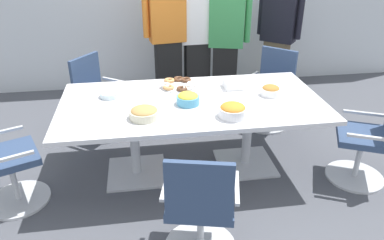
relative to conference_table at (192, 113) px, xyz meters
name	(u,v)px	position (x,y,z in m)	size (l,w,h in m)	color
ground_plane	(192,169)	(0.00, 0.00, -0.63)	(10.00, 10.00, 0.01)	#4C4F56
conference_table	(192,113)	(0.00, 0.00, 0.00)	(2.40, 1.20, 0.75)	silver
office_chair_0	(200,211)	(-0.11, -1.10, -0.22)	(0.65, 0.65, 0.91)	silver
office_chair_1	(369,142)	(1.59, -0.40, -0.22)	(0.72, 0.72, 0.91)	silver
office_chair_2	(270,93)	(1.08, 0.85, -0.22)	(0.76, 0.76, 0.91)	silver
office_chair_3	(99,101)	(-0.94, 0.91, -0.22)	(0.75, 0.75, 0.91)	silver
office_chair_4	(2,164)	(-1.64, -0.29, -0.22)	(0.71, 0.71, 0.91)	silver
person_standing_0	(167,34)	(-0.08, 1.57, 0.36)	(0.61, 0.29, 1.86)	black
person_standing_1	(197,36)	(0.31, 1.64, 0.29)	(0.61, 0.25, 1.76)	black
person_standing_2	(226,41)	(0.68, 1.56, 0.24)	(0.61, 0.33, 1.67)	black
person_standing_3	(278,36)	(1.43, 1.70, 0.24)	(0.52, 0.45, 1.68)	brown
snack_bowl_chips_yellow	(188,98)	(-0.05, -0.07, 0.18)	(0.21, 0.21, 0.11)	#4C9EC6
snack_bowl_pretzels	(271,90)	(0.75, 0.01, 0.17)	(0.18, 0.18, 0.10)	white
snack_bowl_cookies	(144,113)	(-0.44, -0.29, 0.17)	(0.25, 0.25, 0.10)	beige
snack_bowl_chips_orange	(233,110)	(0.29, -0.38, 0.18)	(0.24, 0.24, 0.12)	white
donut_platter	(179,84)	(-0.08, 0.37, 0.15)	(0.37, 0.37, 0.04)	white
plate_stack	(111,94)	(-0.74, 0.20, 0.15)	(0.20, 0.20, 0.05)	white
napkin_pile	(233,84)	(0.45, 0.25, 0.16)	(0.19, 0.19, 0.08)	white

